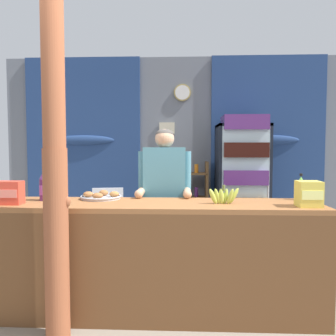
{
  "coord_description": "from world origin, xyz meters",
  "views": [
    {
      "loc": [
        0.14,
        -2.31,
        1.4
      ],
      "look_at": [
        0.01,
        0.97,
        1.2
      ],
      "focal_mm": 35.17,
      "sensor_mm": 36.0,
      "label": 1
    }
  ],
  "objects_px": {
    "stall_counter": "(159,249)",
    "pastry_tray": "(101,196)",
    "snack_box_crackers": "(8,193)",
    "bottle_shelf_rack": "(192,200)",
    "soda_bottle_grape_soda": "(45,186)",
    "soda_bottle_lime_soda": "(301,188)",
    "drink_fridge": "(242,176)",
    "banana_bunch": "(223,196)",
    "shopkeeper": "(165,188)",
    "timber_post": "(55,156)",
    "plastic_lawn_chair": "(108,216)",
    "snack_box_instant_noodle": "(309,194)"
  },
  "relations": [
    {
      "from": "stall_counter",
      "to": "pastry_tray",
      "type": "height_order",
      "value": "pastry_tray"
    },
    {
      "from": "snack_box_crackers",
      "to": "bottle_shelf_rack",
      "type": "bearing_deg",
      "value": 55.82
    },
    {
      "from": "soda_bottle_grape_soda",
      "to": "soda_bottle_lime_soda",
      "type": "height_order",
      "value": "soda_bottle_grape_soda"
    },
    {
      "from": "drink_fridge",
      "to": "banana_bunch",
      "type": "height_order",
      "value": "drink_fridge"
    },
    {
      "from": "banana_bunch",
      "to": "soda_bottle_grape_soda",
      "type": "bearing_deg",
      "value": 176.08
    },
    {
      "from": "banana_bunch",
      "to": "shopkeeper",
      "type": "bearing_deg",
      "value": 134.34
    },
    {
      "from": "timber_post",
      "to": "banana_bunch",
      "type": "relative_size",
      "value": 10.29
    },
    {
      "from": "stall_counter",
      "to": "snack_box_crackers",
      "type": "xyz_separation_m",
      "value": [
        -1.23,
        -0.02,
        0.46
      ]
    },
    {
      "from": "soda_bottle_lime_soda",
      "to": "drink_fridge",
      "type": "bearing_deg",
      "value": 96.39
    },
    {
      "from": "banana_bunch",
      "to": "plastic_lawn_chair",
      "type": "bearing_deg",
      "value": 129.68
    },
    {
      "from": "soda_bottle_grape_soda",
      "to": "snack_box_instant_noodle",
      "type": "xyz_separation_m",
      "value": [
        2.19,
        -0.22,
        -0.03
      ]
    },
    {
      "from": "soda_bottle_grape_soda",
      "to": "pastry_tray",
      "type": "bearing_deg",
      "value": 13.82
    },
    {
      "from": "timber_post",
      "to": "bottle_shelf_rack",
      "type": "relative_size",
      "value": 2.32
    },
    {
      "from": "shopkeeper",
      "to": "soda_bottle_lime_soda",
      "type": "relative_size",
      "value": 6.8
    },
    {
      "from": "bottle_shelf_rack",
      "to": "snack_box_crackers",
      "type": "distance_m",
      "value": 2.82
    },
    {
      "from": "timber_post",
      "to": "stall_counter",
      "type": "bearing_deg",
      "value": 23.03
    },
    {
      "from": "snack_box_crackers",
      "to": "snack_box_instant_noodle",
      "type": "xyz_separation_m",
      "value": [
        2.41,
        -0.01,
        0.01
      ]
    },
    {
      "from": "stall_counter",
      "to": "soda_bottle_grape_soda",
      "type": "distance_m",
      "value": 1.15
    },
    {
      "from": "bottle_shelf_rack",
      "to": "snack_box_crackers",
      "type": "relative_size",
      "value": 5.4
    },
    {
      "from": "pastry_tray",
      "to": "timber_post",
      "type": "bearing_deg",
      "value": -105.83
    },
    {
      "from": "shopkeeper",
      "to": "snack_box_crackers",
      "type": "distance_m",
      "value": 1.39
    },
    {
      "from": "snack_box_instant_noodle",
      "to": "pastry_tray",
      "type": "distance_m",
      "value": 1.76
    },
    {
      "from": "drink_fridge",
      "to": "soda_bottle_grape_soda",
      "type": "xyz_separation_m",
      "value": [
        -2.06,
        -1.9,
        0.06
      ]
    },
    {
      "from": "stall_counter",
      "to": "soda_bottle_lime_soda",
      "type": "distance_m",
      "value": 1.37
    },
    {
      "from": "drink_fridge",
      "to": "bottle_shelf_rack",
      "type": "distance_m",
      "value": 0.83
    },
    {
      "from": "drink_fridge",
      "to": "soda_bottle_lime_soda",
      "type": "distance_m",
      "value": 1.77
    },
    {
      "from": "snack_box_crackers",
      "to": "banana_bunch",
      "type": "distance_m",
      "value": 1.76
    },
    {
      "from": "timber_post",
      "to": "bottle_shelf_rack",
      "type": "bearing_deg",
      "value": 67.75
    },
    {
      "from": "soda_bottle_lime_soda",
      "to": "pastry_tray",
      "type": "bearing_deg",
      "value": -179.05
    },
    {
      "from": "bottle_shelf_rack",
      "to": "pastry_tray",
      "type": "distance_m",
      "value": 2.2
    },
    {
      "from": "soda_bottle_grape_soda",
      "to": "banana_bunch",
      "type": "bearing_deg",
      "value": -3.92
    },
    {
      "from": "stall_counter",
      "to": "shopkeeper",
      "type": "bearing_deg",
      "value": 88.99
    },
    {
      "from": "shopkeeper",
      "to": "banana_bunch",
      "type": "xyz_separation_m",
      "value": [
        0.51,
        -0.53,
        0.0
      ]
    },
    {
      "from": "shopkeeper",
      "to": "snack_box_instant_noodle",
      "type": "distance_m",
      "value": 1.33
    },
    {
      "from": "bottle_shelf_rack",
      "to": "soda_bottle_lime_soda",
      "type": "height_order",
      "value": "bottle_shelf_rack"
    },
    {
      "from": "bottle_shelf_rack",
      "to": "soda_bottle_grape_soda",
      "type": "distance_m",
      "value": 2.53
    },
    {
      "from": "shopkeeper",
      "to": "soda_bottle_lime_soda",
      "type": "xyz_separation_m",
      "value": [
        1.23,
        -0.28,
        0.04
      ]
    },
    {
      "from": "timber_post",
      "to": "banana_bunch",
      "type": "xyz_separation_m",
      "value": [
        1.25,
        0.39,
        -0.34
      ]
    },
    {
      "from": "banana_bunch",
      "to": "bottle_shelf_rack",
      "type": "bearing_deg",
      "value": 94.97
    },
    {
      "from": "soda_bottle_grape_soda",
      "to": "pastry_tray",
      "type": "distance_m",
      "value": 0.49
    },
    {
      "from": "bottle_shelf_rack",
      "to": "shopkeeper",
      "type": "bearing_deg",
      "value": -100.94
    },
    {
      "from": "banana_bunch",
      "to": "snack_box_crackers",
      "type": "bearing_deg",
      "value": -176.56
    },
    {
      "from": "drink_fridge",
      "to": "snack_box_instant_noodle",
      "type": "relative_size",
      "value": 9.21
    },
    {
      "from": "banana_bunch",
      "to": "pastry_tray",
      "type": "bearing_deg",
      "value": 168.45
    },
    {
      "from": "stall_counter",
      "to": "snack_box_crackers",
      "type": "height_order",
      "value": "snack_box_crackers"
    },
    {
      "from": "drink_fridge",
      "to": "pastry_tray",
      "type": "distance_m",
      "value": 2.4
    },
    {
      "from": "snack_box_instant_noodle",
      "to": "banana_bunch",
      "type": "distance_m",
      "value": 0.66
    },
    {
      "from": "timber_post",
      "to": "shopkeeper",
      "type": "distance_m",
      "value": 1.23
    },
    {
      "from": "pastry_tray",
      "to": "bottle_shelf_rack",
      "type": "bearing_deg",
      "value": 65.86
    },
    {
      "from": "snack_box_crackers",
      "to": "snack_box_instant_noodle",
      "type": "distance_m",
      "value": 2.41
    }
  ]
}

